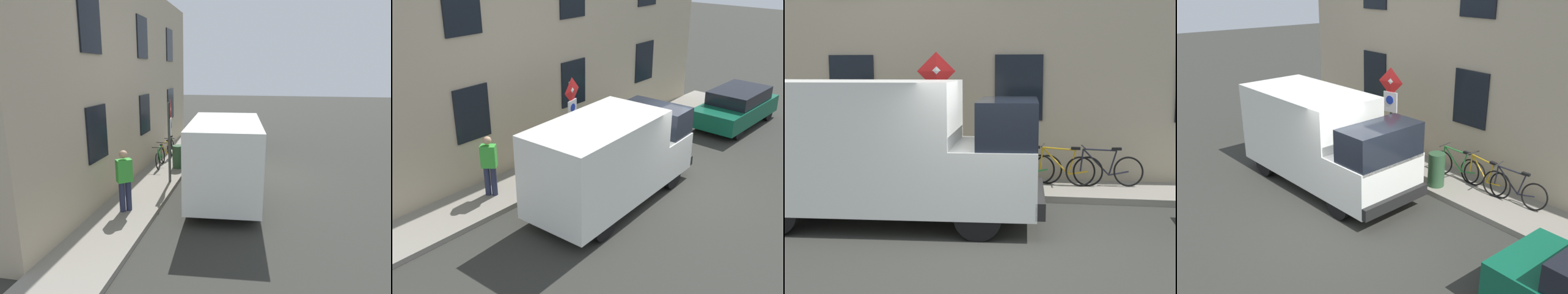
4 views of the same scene
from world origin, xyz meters
TOP-DOWN VIEW (x-y plane):
  - ground_plane at (0.00, 0.00)m, footprint 80.00×80.00m
  - sidewalk_slab at (3.41, 0.00)m, footprint 1.66×16.60m
  - building_facade at (4.59, 0.00)m, footprint 0.75×14.60m
  - sign_post_stacked at (2.80, 1.61)m, footprint 0.20×0.55m
  - delivery_van at (0.88, 2.14)m, footprint 2.30×5.44m
  - parked_hatchback at (1.03, -5.73)m, footprint 1.76×4.00m
  - bicycle_black at (3.69, -1.93)m, footprint 0.47×1.72m
  - bicycle_orange at (3.69, -1.05)m, footprint 0.46×1.71m
  - bicycle_green at (3.69, -0.17)m, footprint 0.46×1.71m
  - pedestrian at (3.43, 4.18)m, footprint 0.47×0.45m
  - litter_bin at (2.93, -0.08)m, footprint 0.44×0.44m

SIDE VIEW (x-z plane):
  - ground_plane at x=0.00m, z-range 0.00..0.00m
  - sidewalk_slab at x=3.41m, z-range 0.00..0.14m
  - bicycle_black at x=3.69m, z-range 0.07..0.95m
  - bicycle_orange at x=3.69m, z-range 0.07..0.96m
  - bicycle_green at x=3.69m, z-range 0.07..0.96m
  - litter_bin at x=2.93m, z-range 0.14..1.04m
  - parked_hatchback at x=1.03m, z-range 0.04..1.42m
  - pedestrian at x=3.43m, z-range 0.21..1.93m
  - delivery_van at x=0.88m, z-range 0.08..2.58m
  - sign_post_stacked at x=2.80m, z-range 0.62..3.40m
  - building_facade at x=4.59m, z-range 0.00..7.09m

